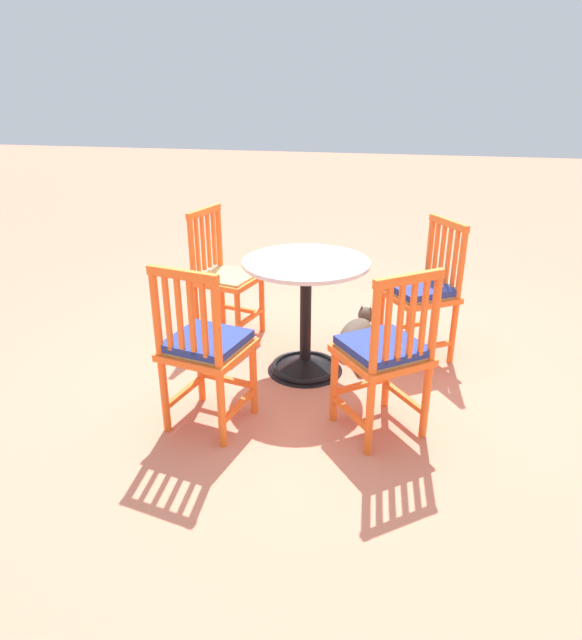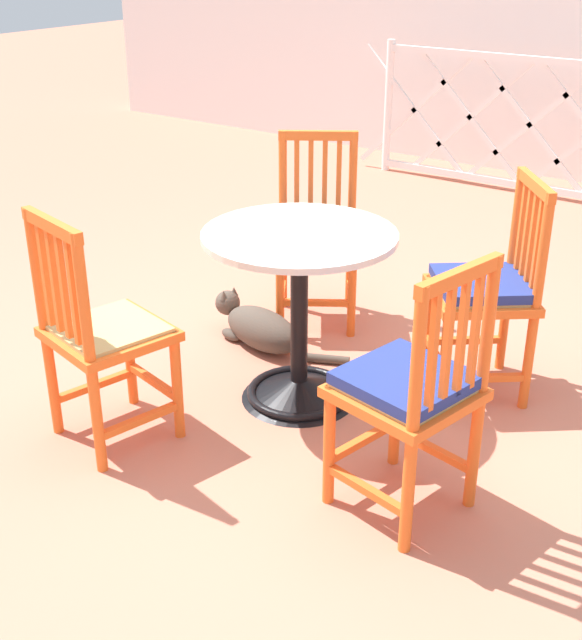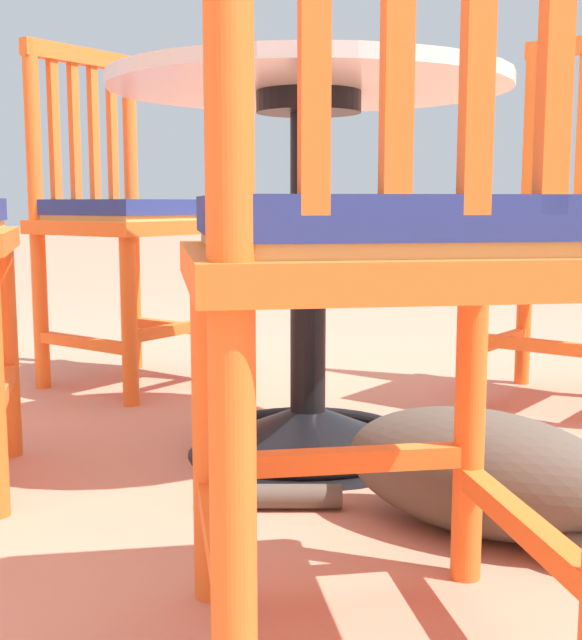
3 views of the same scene
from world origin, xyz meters
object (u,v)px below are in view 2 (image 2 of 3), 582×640
cafe_table (299,337)px  orange_chair_near_fence (486,291)px  orange_chair_at_corner (317,234)px  tabby_cat (257,327)px  orange_chair_facing_out (102,336)px  orange_chair_by_planter (411,391)px

cafe_table → orange_chair_near_fence: (0.57, 0.51, 0.16)m
cafe_table → orange_chair_at_corner: 0.81m
orange_chair_near_fence → orange_chair_at_corner: same height
orange_chair_near_fence → tabby_cat: size_ratio=1.22×
orange_chair_at_corner → orange_chair_near_fence: bearing=-11.1°
orange_chair_facing_out → tabby_cat: orange_chair_facing_out is taller
orange_chair_near_fence → orange_chair_by_planter: 0.91m
cafe_table → orange_chair_by_planter: orange_chair_by_planter is taller
orange_chair_at_corner → tabby_cat: (-0.06, -0.41, -0.35)m
cafe_table → orange_chair_at_corner: (-0.38, 0.69, 0.16)m
orange_chair_facing_out → cafe_table: bearing=57.2°
cafe_table → orange_chair_facing_out: orange_chair_facing_out is taller
orange_chair_near_fence → orange_chair_facing_out: (-1.00, -1.17, -0.01)m
orange_chair_near_fence → orange_chair_facing_out: same height
orange_chair_near_fence → tabby_cat: (-1.01, -0.22, -0.35)m
orange_chair_at_corner → orange_chair_facing_out: (-0.05, -1.35, -0.01)m
cafe_table → tabby_cat: size_ratio=1.02×
cafe_table → orange_chair_facing_out: (-0.42, -0.66, 0.15)m
orange_chair_by_planter → tabby_cat: (-1.14, 0.68, -0.35)m
orange_chair_near_fence → tabby_cat: 1.09m
orange_chair_near_fence → orange_chair_facing_out: bearing=-130.5°
orange_chair_facing_out → orange_chair_at_corner: bearing=88.0°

